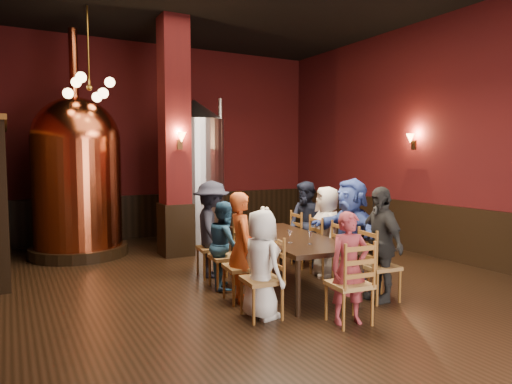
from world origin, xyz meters
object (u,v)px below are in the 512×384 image
copper_kettle (77,175)px  person_1 (242,247)px  rose_vase (265,214)px  steel_vessel (195,172)px  dining_table (288,241)px  person_2 (225,245)px  person_0 (262,264)px

copper_kettle → person_1: bearing=-69.2°
person_1 → rose_vase: size_ratio=4.14×
steel_vessel → dining_table: bearing=-90.7°
person_1 → person_2: (0.07, 0.66, -0.09)m
copper_kettle → rose_vase: size_ratio=12.23×
dining_table → rose_vase: size_ratio=7.15×
dining_table → steel_vessel: steel_vessel is taller
person_0 → rose_vase: size_ratio=3.69×
person_0 → copper_kettle: 4.91m
copper_kettle → steel_vessel: (2.43, 0.16, 0.01)m
person_1 → copper_kettle: (-1.50, 3.94, 0.83)m
person_2 → steel_vessel: size_ratio=0.40×
person_2 → rose_vase: size_ratio=3.63×
person_0 → steel_vessel: (1.00, 4.77, 0.92)m
person_0 → steel_vessel: steel_vessel is taller
copper_kettle → steel_vessel: 2.44m
person_0 → person_2: (0.14, 1.32, -0.01)m
dining_table → steel_vessel: size_ratio=0.80×
dining_table → person_0: size_ratio=1.94×
person_2 → rose_vase: bearing=-43.7°
dining_table → person_1: (-0.88, -0.24, 0.03)m
person_1 → rose_vase: (0.99, 1.10, 0.26)m
dining_table → steel_vessel: (0.05, 3.86, 0.87)m
person_1 → person_2: bearing=9.8°
dining_table → person_0: 1.31m
rose_vase → steel_vessel: bearing=91.2°
person_0 → rose_vase: 2.09m
person_2 → person_0: bearing=-165.6°
person_2 → copper_kettle: bearing=46.0°
person_0 → person_1: person_1 is taller
person_1 → copper_kettle: size_ratio=0.34×
steel_vessel → rose_vase: (0.06, -3.00, -0.58)m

